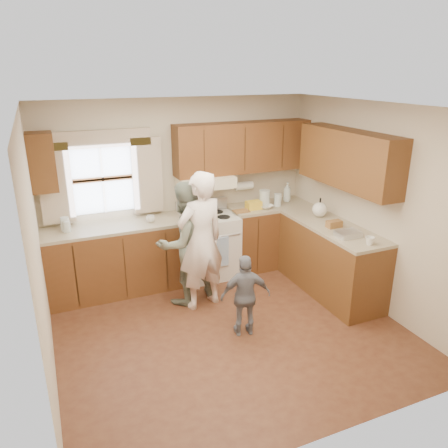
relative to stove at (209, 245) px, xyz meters
name	(u,v)px	position (x,y,z in m)	size (l,w,h in m)	color
room	(230,228)	(-0.30, -1.44, 0.78)	(3.80, 3.80, 3.80)	#4B2517
kitchen_fixtures	(239,225)	(0.31, -0.36, 0.37)	(3.80, 2.25, 2.15)	#41230D
stove	(209,245)	(0.00, 0.00, 0.00)	(0.76, 0.67, 1.07)	silver
woman_left	(201,241)	(-0.40, -0.77, 0.40)	(0.63, 0.42, 1.74)	white
woman_right	(185,243)	(-0.53, -0.59, 0.33)	(0.77, 0.60, 1.59)	#254134
child	(246,296)	(-0.17, -1.57, 0.01)	(0.56, 0.23, 0.96)	slate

